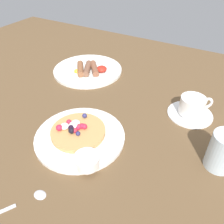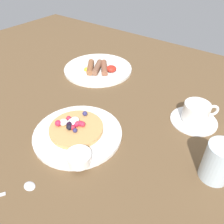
{
  "view_description": "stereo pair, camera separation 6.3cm",
  "coord_description": "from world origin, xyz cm",
  "px_view_note": "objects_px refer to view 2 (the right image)",
  "views": [
    {
      "loc": [
        29.95,
        -40.53,
        43.51
      ],
      "look_at": [
        5.06,
        2.77,
        4.0
      ],
      "focal_mm": 36.29,
      "sensor_mm": 36.0,
      "label": 1
    },
    {
      "loc": [
        35.22,
        -37.04,
        43.51
      ],
      "look_at": [
        5.06,
        2.77,
        4.0
      ],
      "focal_mm": 36.29,
      "sensor_mm": 36.0,
      "label": 2
    }
  ],
  "objects_px": {
    "pancake_plate": "(78,134)",
    "coffee_cup": "(197,111)",
    "water_glass": "(218,162)",
    "teaspoon": "(11,191)",
    "breakfast_plate": "(98,69)",
    "coffee_saucer": "(194,120)",
    "syrup_ramekin": "(79,157)"
  },
  "relations": [
    {
      "from": "syrup_ramekin",
      "to": "teaspoon",
      "type": "height_order",
      "value": "syrup_ramekin"
    },
    {
      "from": "syrup_ramekin",
      "to": "coffee_cup",
      "type": "bearing_deg",
      "value": 63.68
    },
    {
      "from": "syrup_ramekin",
      "to": "teaspoon",
      "type": "bearing_deg",
      "value": -114.86
    },
    {
      "from": "pancake_plate",
      "to": "teaspoon",
      "type": "relative_size",
      "value": 1.73
    },
    {
      "from": "coffee_cup",
      "to": "teaspoon",
      "type": "distance_m",
      "value": 0.52
    },
    {
      "from": "water_glass",
      "to": "teaspoon",
      "type": "bearing_deg",
      "value": -137.53
    },
    {
      "from": "coffee_cup",
      "to": "water_glass",
      "type": "relative_size",
      "value": 0.94
    },
    {
      "from": "syrup_ramekin",
      "to": "coffee_cup",
      "type": "height_order",
      "value": "coffee_cup"
    },
    {
      "from": "syrup_ramekin",
      "to": "coffee_saucer",
      "type": "xyz_separation_m",
      "value": [
        0.16,
        0.32,
        -0.02
      ]
    },
    {
      "from": "breakfast_plate",
      "to": "teaspoon",
      "type": "bearing_deg",
      "value": -69.05
    },
    {
      "from": "syrup_ramekin",
      "to": "coffee_saucer",
      "type": "distance_m",
      "value": 0.36
    },
    {
      "from": "teaspoon",
      "to": "water_glass",
      "type": "distance_m",
      "value": 0.45
    },
    {
      "from": "breakfast_plate",
      "to": "coffee_saucer",
      "type": "relative_size",
      "value": 2.01
    },
    {
      "from": "teaspoon",
      "to": "coffee_cup",
      "type": "bearing_deg",
      "value": 64.13
    },
    {
      "from": "syrup_ramekin",
      "to": "coffee_saucer",
      "type": "relative_size",
      "value": 0.44
    },
    {
      "from": "coffee_cup",
      "to": "teaspoon",
      "type": "relative_size",
      "value": 0.65
    },
    {
      "from": "syrup_ramekin",
      "to": "coffee_cup",
      "type": "relative_size",
      "value": 0.66
    },
    {
      "from": "breakfast_plate",
      "to": "teaspoon",
      "type": "distance_m",
      "value": 0.57
    },
    {
      "from": "water_glass",
      "to": "syrup_ramekin",
      "type": "bearing_deg",
      "value": -148.83
    },
    {
      "from": "coffee_saucer",
      "to": "water_glass",
      "type": "bearing_deg",
      "value": -56.07
    },
    {
      "from": "syrup_ramekin",
      "to": "breakfast_plate",
      "type": "distance_m",
      "value": 0.48
    },
    {
      "from": "syrup_ramekin",
      "to": "teaspoon",
      "type": "relative_size",
      "value": 0.43
    },
    {
      "from": "breakfast_plate",
      "to": "water_glass",
      "type": "xyz_separation_m",
      "value": [
        0.53,
        -0.23,
        0.04
      ]
    },
    {
      "from": "breakfast_plate",
      "to": "coffee_saucer",
      "type": "height_order",
      "value": "breakfast_plate"
    },
    {
      "from": "breakfast_plate",
      "to": "teaspoon",
      "type": "relative_size",
      "value": 1.95
    },
    {
      "from": "pancake_plate",
      "to": "syrup_ramekin",
      "type": "height_order",
      "value": "syrup_ramekin"
    },
    {
      "from": "breakfast_plate",
      "to": "coffee_saucer",
      "type": "bearing_deg",
      "value": -9.65
    },
    {
      "from": "coffee_saucer",
      "to": "water_glass",
      "type": "xyz_separation_m",
      "value": [
        0.11,
        -0.16,
        0.04
      ]
    },
    {
      "from": "pancake_plate",
      "to": "coffee_cup",
      "type": "xyz_separation_m",
      "value": [
        0.23,
        0.25,
        0.03
      ]
    },
    {
      "from": "pancake_plate",
      "to": "water_glass",
      "type": "bearing_deg",
      "value": 14.95
    },
    {
      "from": "breakfast_plate",
      "to": "pancake_plate",
      "type": "bearing_deg",
      "value": -58.46
    },
    {
      "from": "coffee_saucer",
      "to": "coffee_cup",
      "type": "xyz_separation_m",
      "value": [
        0.0,
        0.0,
        0.03
      ]
    }
  ]
}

